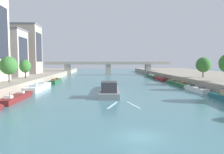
# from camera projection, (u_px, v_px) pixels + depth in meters

# --- Properties ---
(ground_plane) EXTENTS (400.00, 400.00, 0.00)m
(ground_plane) POSITION_uv_depth(u_px,v_px,m) (140.00, 137.00, 20.81)
(ground_plane) COLOR teal
(quay_right) EXTENTS (36.00, 170.00, 2.47)m
(quay_right) POSITION_uv_depth(u_px,v_px,m) (219.00, 78.00, 77.63)
(quay_right) COLOR gray
(quay_right) RESTS_ON ground
(barge_midriver) EXTENTS (5.36, 22.35, 3.35)m
(barge_midriver) POSITION_uv_depth(u_px,v_px,m) (109.00, 89.00, 49.73)
(barge_midriver) COLOR gray
(barge_midriver) RESTS_ON ground
(wake_behind_barge) EXTENTS (5.59, 6.03, 0.03)m
(wake_behind_barge) POSITION_uv_depth(u_px,v_px,m) (123.00, 105.00, 36.04)
(wake_behind_barge) COLOR silver
(wake_behind_barge) RESTS_ON ground
(moored_boat_left_downstream) EXTENTS (2.31, 12.73, 2.14)m
(moored_boat_left_downstream) POSITION_uv_depth(u_px,v_px,m) (17.00, 97.00, 40.50)
(moored_boat_left_downstream) COLOR maroon
(moored_boat_left_downstream) RESTS_ON ground
(moored_boat_left_upstream) EXTENTS (3.07, 15.73, 2.44)m
(moored_boat_left_upstream) POSITION_uv_depth(u_px,v_px,m) (39.00, 87.00, 55.79)
(moored_boat_left_upstream) COLOR silver
(moored_boat_left_upstream) RESTS_ON ground
(moored_boat_left_midway) EXTENTS (2.25, 12.54, 2.34)m
(moored_boat_left_midway) POSITION_uv_depth(u_px,v_px,m) (56.00, 81.00, 73.30)
(moored_boat_left_midway) COLOR #235633
(moored_boat_left_midway) RESTS_ON ground
(moored_boat_right_far) EXTENTS (2.01, 10.45, 2.27)m
(moored_boat_right_far) POSITION_uv_depth(u_px,v_px,m) (196.00, 89.00, 52.26)
(moored_boat_right_far) COLOR silver
(moored_boat_right_far) RESTS_ON ground
(moored_boat_right_upstream) EXTENTS (3.33, 16.81, 2.18)m
(moored_boat_right_upstream) POSITION_uv_depth(u_px,v_px,m) (178.00, 83.00, 66.48)
(moored_boat_right_upstream) COLOR #235633
(moored_boat_right_upstream) RESTS_ON ground
(moored_boat_right_midway) EXTENTS (2.74, 12.35, 2.37)m
(moored_boat_right_midway) POSITION_uv_depth(u_px,v_px,m) (160.00, 79.00, 83.81)
(moored_boat_right_midway) COLOR maroon
(moored_boat_right_midway) RESTS_ON ground
(moored_boat_right_gap_after) EXTENTS (2.39, 12.05, 2.20)m
(moored_boat_right_gap_after) POSITION_uv_depth(u_px,v_px,m) (151.00, 76.00, 98.85)
(moored_boat_right_gap_after) COLOR #235633
(moored_boat_right_gap_after) RESTS_ON ground
(tree_left_nearest) EXTENTS (4.17, 4.17, 6.37)m
(tree_left_nearest) POSITION_uv_depth(u_px,v_px,m) (9.00, 66.00, 50.58)
(tree_left_nearest) COLOR brown
(tree_left_nearest) RESTS_ON quay_left
(tree_left_midway) EXTENTS (3.41, 3.41, 5.69)m
(tree_left_midway) POSITION_uv_depth(u_px,v_px,m) (25.00, 66.00, 62.40)
(tree_left_midway) COLOR brown
(tree_left_midway) RESTS_ON quay_left
(tree_right_third) EXTENTS (4.62, 4.62, 6.46)m
(tree_right_third) POSITION_uv_depth(u_px,v_px,m) (203.00, 65.00, 65.95)
(tree_right_third) COLOR brown
(tree_right_third) RESTS_ON quay_right
(building_left_middle) EXTENTS (13.00, 10.36, 16.26)m
(building_left_middle) POSITION_uv_depth(u_px,v_px,m) (5.00, 53.00, 71.26)
(building_left_middle) COLOR #BCB2A8
(building_left_middle) RESTS_ON quay_left
(building_left_tall) EXTENTS (13.48, 10.37, 20.84)m
(building_left_tall) POSITION_uv_depth(u_px,v_px,m) (24.00, 49.00, 88.40)
(building_left_tall) COLOR #A89989
(building_left_tall) RESTS_ON quay_left
(bridge_far) EXTENTS (69.11, 4.40, 7.47)m
(bridge_far) POSITION_uv_depth(u_px,v_px,m) (108.00, 66.00, 115.63)
(bridge_far) COLOR #9E998E
(bridge_far) RESTS_ON ground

